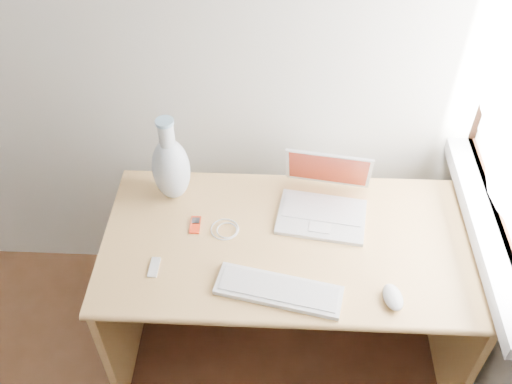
{
  "coord_description": "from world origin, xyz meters",
  "views": [
    {
      "loc": [
        0.96,
        -0.03,
        2.26
      ],
      "look_at": [
        0.9,
        1.35,
        0.88
      ],
      "focal_mm": 40.0,
      "sensor_mm": 36.0,
      "label": 1
    }
  ],
  "objects_px": {
    "desk": "(289,258)",
    "laptop": "(322,201)",
    "external_keyboard": "(279,290)",
    "vase": "(171,167)"
  },
  "relations": [
    {
      "from": "desk",
      "to": "laptop",
      "type": "height_order",
      "value": "laptop"
    },
    {
      "from": "laptop",
      "to": "desk",
      "type": "bearing_deg",
      "value": -137.3
    },
    {
      "from": "laptop",
      "to": "external_keyboard",
      "type": "bearing_deg",
      "value": -103.4
    },
    {
      "from": "desk",
      "to": "vase",
      "type": "distance_m",
      "value": 0.58
    },
    {
      "from": "laptop",
      "to": "external_keyboard",
      "type": "height_order",
      "value": "laptop"
    },
    {
      "from": "desk",
      "to": "external_keyboard",
      "type": "height_order",
      "value": "external_keyboard"
    },
    {
      "from": "desk",
      "to": "vase",
      "type": "bearing_deg",
      "value": 164.0
    },
    {
      "from": "desk",
      "to": "external_keyboard",
      "type": "bearing_deg",
      "value": -97.82
    },
    {
      "from": "external_keyboard",
      "to": "vase",
      "type": "relative_size",
      "value": 1.2
    },
    {
      "from": "laptop",
      "to": "vase",
      "type": "height_order",
      "value": "vase"
    }
  ]
}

